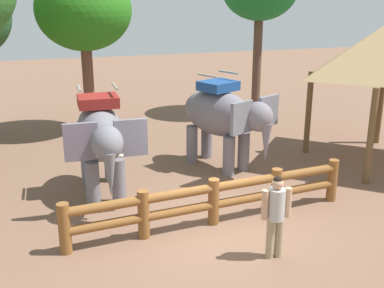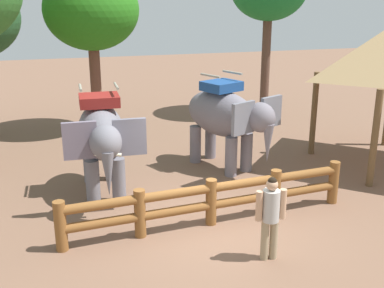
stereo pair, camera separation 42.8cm
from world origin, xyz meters
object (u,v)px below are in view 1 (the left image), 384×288
at_px(elephant_center, 223,116).
at_px(tourist_woman_in_black, 276,211).
at_px(log_fence, 214,198).
at_px(elephant_near_left, 101,137).
at_px(tree_deep_back, 84,11).

distance_m(elephant_center, tourist_woman_in_black, 5.06).
relative_size(log_fence, elephant_center, 2.03).
xyz_separation_m(log_fence, tourist_woman_in_black, (0.61, -1.68, 0.37)).
distance_m(elephant_near_left, tourist_woman_in_black, 4.84).
bearing_deg(elephant_center, elephant_near_left, -165.24).
distance_m(elephant_near_left, elephant_center, 3.70).
bearing_deg(tourist_woman_in_black, log_fence, 109.83).
bearing_deg(tree_deep_back, tourist_woman_in_black, -77.50).
bearing_deg(elephant_center, tree_deep_back, 121.53).
height_order(log_fence, tree_deep_back, tree_deep_back).
bearing_deg(tree_deep_back, elephant_near_left, -94.15).
distance_m(log_fence, elephant_center, 3.72).
relative_size(log_fence, elephant_near_left, 2.07).
height_order(elephant_near_left, tree_deep_back, tree_deep_back).
bearing_deg(elephant_near_left, elephant_center, 14.76).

